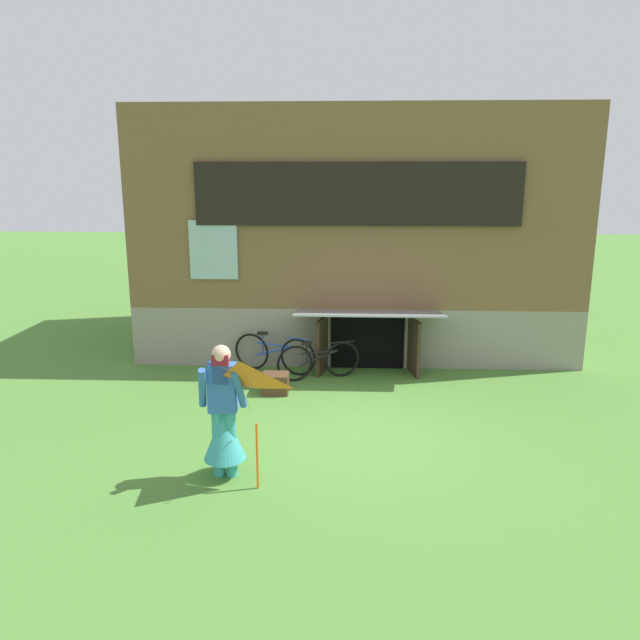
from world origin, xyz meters
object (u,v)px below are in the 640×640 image
object	(u,v)px
bicycle_blue	(274,353)
wooden_crate	(275,383)
person	(224,422)
kite	(241,390)
bicycle_black	(319,360)

from	to	relation	value
bicycle_blue	wooden_crate	size ratio (longest dim) A/B	3.58
person	kite	world-z (taller)	person
kite	wooden_crate	size ratio (longest dim) A/B	3.52
person	bicycle_black	size ratio (longest dim) A/B	1.13
bicycle_black	wooden_crate	size ratio (longest dim) A/B	3.35
person	bicycle_blue	distance (m)	4.10
bicycle_blue	wooden_crate	xyz separation A→B (m)	(0.15, -1.12, -0.20)
person	kite	xyz separation A→B (m)	(0.31, -0.47, 0.58)
wooden_crate	bicycle_black	bearing A→B (deg)	48.11
person	wooden_crate	distance (m)	3.03
kite	wooden_crate	distance (m)	3.61
kite	bicycle_black	bearing A→B (deg)	80.89
bicycle_black	person	bearing A→B (deg)	-124.24
bicycle_blue	bicycle_black	bearing A→B (deg)	-2.14
wooden_crate	kite	bearing A→B (deg)	-89.57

